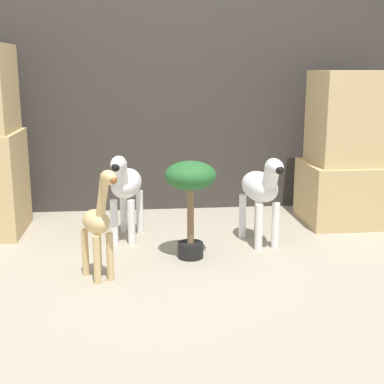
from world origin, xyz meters
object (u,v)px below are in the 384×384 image
(giraffe_figurine, at_px, (98,223))
(potted_palm_front, at_px, (190,186))
(zebra_left, at_px, (125,186))
(zebra_right, at_px, (261,189))

(giraffe_figurine, distance_m, potted_palm_front, 0.63)
(zebra_left, distance_m, potted_palm_front, 0.58)
(zebra_right, relative_size, giraffe_figurine, 0.95)
(potted_palm_front, bearing_deg, zebra_right, 24.38)
(zebra_right, height_order, giraffe_figurine, giraffe_figurine)
(giraffe_figurine, bearing_deg, potted_palm_front, 28.80)
(zebra_right, xyz_separation_m, potted_palm_front, (-0.49, -0.22, 0.08))
(zebra_left, distance_m, giraffe_figurine, 0.72)
(zebra_left, bearing_deg, zebra_right, -12.25)
(zebra_right, bearing_deg, giraffe_figurine, -153.27)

